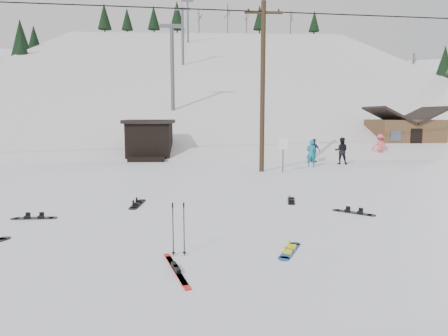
{
  "coord_description": "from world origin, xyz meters",
  "views": [
    {
      "loc": [
        -1.17,
        -7.61,
        3.1
      ],
      "look_at": [
        -0.53,
        5.07,
        1.4
      ],
      "focal_mm": 32.0,
      "sensor_mm": 36.0,
      "label": 1
    }
  ],
  "objects_px": {
    "cabin": "(403,135)",
    "hero_skis": "(176,269)",
    "utility_pole": "(263,85)",
    "hero_snowboard": "(290,250)"
  },
  "relations": [
    {
      "from": "utility_pole",
      "to": "hero_snowboard",
      "type": "bearing_deg",
      "value": -95.39
    },
    {
      "from": "hero_snowboard",
      "to": "hero_skis",
      "type": "height_order",
      "value": "hero_skis"
    },
    {
      "from": "hero_snowboard",
      "to": "utility_pole",
      "type": "bearing_deg",
      "value": 20.51
    },
    {
      "from": "cabin",
      "to": "hero_snowboard",
      "type": "xyz_separation_m",
      "value": [
        -14.22,
        -22.92,
        -1.46
      ]
    },
    {
      "from": "utility_pole",
      "to": "hero_skis",
      "type": "height_order",
      "value": "utility_pole"
    },
    {
      "from": "hero_skis",
      "to": "cabin",
      "type": "bearing_deg",
      "value": 38.17
    },
    {
      "from": "utility_pole",
      "to": "hero_skis",
      "type": "relative_size",
      "value": 4.72
    },
    {
      "from": "utility_pole",
      "to": "hero_snowboard",
      "type": "height_order",
      "value": "utility_pole"
    },
    {
      "from": "cabin",
      "to": "hero_skis",
      "type": "bearing_deg",
      "value": -124.99
    },
    {
      "from": "utility_pole",
      "to": "cabin",
      "type": "height_order",
      "value": "utility_pole"
    }
  ]
}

